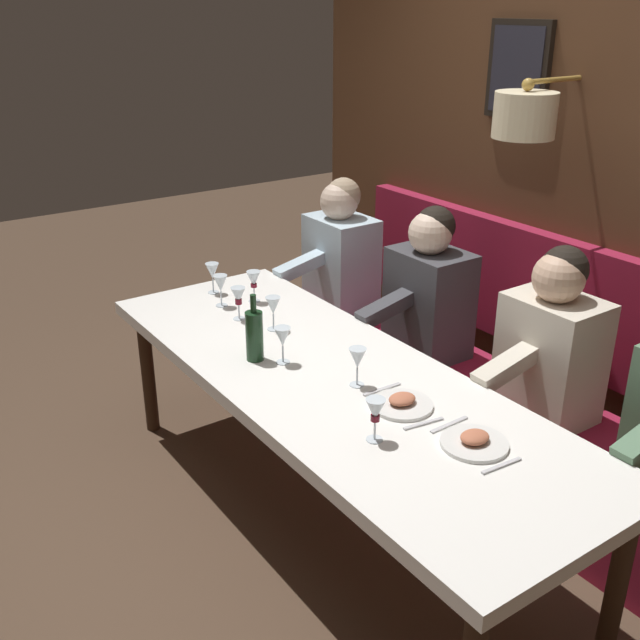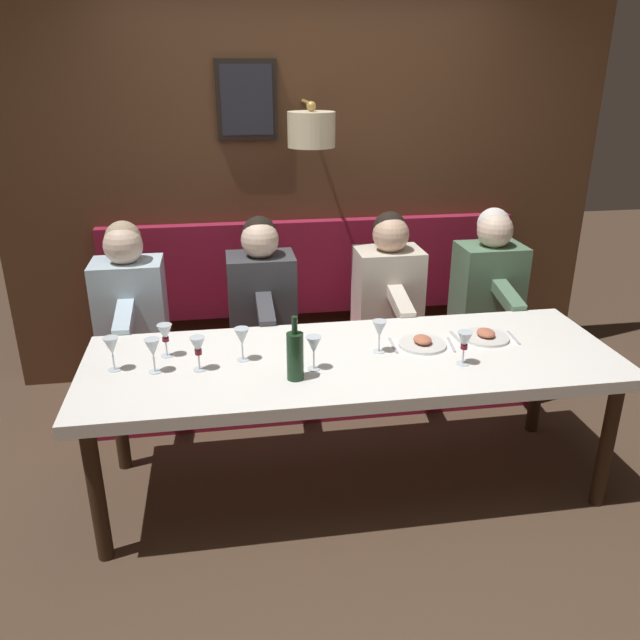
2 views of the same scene
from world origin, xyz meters
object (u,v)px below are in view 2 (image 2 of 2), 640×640
object	(u,v)px
wine_glass_4	(242,338)
wine_bottle	(295,355)
wine_glass_7	(165,334)
wine_glass_2	(379,330)
wine_glass_5	(198,347)
wine_glass_1	(153,349)
diner_middle	(261,287)
dining_table	(353,368)
diner_near	(388,281)
diner_nearest	(489,275)
wine_glass_3	(314,346)
wine_glass_0	(112,347)
wine_glass_6	(464,342)
diner_far	(129,294)

from	to	relation	value
wine_glass_4	wine_bottle	world-z (taller)	wine_bottle
wine_glass_7	wine_glass_2	bearing A→B (deg)	-96.46
wine_glass_5	wine_glass_1	bearing A→B (deg)	87.22
diner_middle	wine_glass_2	bearing A→B (deg)	-149.04
wine_glass_1	wine_glass_5	world-z (taller)	same
dining_table	wine_glass_7	bearing A→B (deg)	80.60
diner_near	wine_glass_1	bearing A→B (deg)	123.95
diner_nearest	wine_glass_7	xyz separation A→B (m)	(-0.73, 1.95, 0.04)
wine_glass_4	wine_glass_5	xyz separation A→B (m)	(-0.07, 0.20, -0.00)
wine_glass_3	wine_bottle	world-z (taller)	wine_bottle
diner_near	wine_glass_3	xyz separation A→B (m)	(-0.99, 0.62, 0.04)
diner_nearest	wine_glass_0	xyz separation A→B (m)	(-0.85, 2.18, 0.04)
wine_glass_2	wine_glass_3	distance (m)	0.37
wine_glass_0	wine_glass_7	size ratio (longest dim) A/B	1.00
wine_glass_2	wine_glass_6	xyz separation A→B (m)	(-0.20, -0.36, -0.00)
wine_glass_0	wine_glass_2	size ratio (longest dim) A/B	1.00
diner_nearest	dining_table	bearing A→B (deg)	129.62
diner_middle	wine_bottle	xyz separation A→B (m)	(-1.07, -0.07, 0.04)
diner_near	wine_glass_4	size ratio (longest dim) A/B	4.82
wine_glass_1	wine_glass_7	bearing A→B (deg)	-14.71
diner_nearest	wine_glass_0	bearing A→B (deg)	111.30
wine_glass_1	wine_glass_3	size ratio (longest dim) A/B	1.00
wine_glass_0	diner_far	bearing A→B (deg)	1.68
wine_glass_6	wine_glass_0	bearing A→B (deg)	83.11
wine_glass_0	wine_glass_7	distance (m)	0.26
diner_near	diner_middle	distance (m)	0.78
diner_near	wine_glass_4	bearing A→B (deg)	131.89
wine_glass_0	wine_glass_2	world-z (taller)	same
wine_glass_1	wine_glass_2	size ratio (longest dim) A/B	1.00
dining_table	wine_glass_6	xyz separation A→B (m)	(-0.16, -0.49, 0.18)
wine_glass_2	wine_glass_7	xyz separation A→B (m)	(0.12, 1.02, -0.00)
wine_glass_4	wine_glass_6	distance (m)	1.04
diner_nearest	wine_glass_7	bearing A→B (deg)	110.61
dining_table	wine_glass_5	bearing A→B (deg)	92.29
diner_near	wine_bottle	bearing A→B (deg)	146.38
diner_middle	wine_glass_5	bearing A→B (deg)	158.71
dining_table	diner_near	size ratio (longest dim) A/B	3.26
diner_near	wine_glass_6	size ratio (longest dim) A/B	4.82
dining_table	wine_glass_7	size ratio (longest dim) A/B	15.73
diner_far	wine_glass_0	xyz separation A→B (m)	(-0.85, -0.02, 0.04)
wine_glass_3	wine_glass_5	size ratio (longest dim) A/B	1.00
wine_glass_0	wine_glass_4	size ratio (longest dim) A/B	1.00
wine_bottle	wine_glass_6	bearing A→B (deg)	-88.33
wine_glass_0	dining_table	bearing A→B (deg)	-91.56
wine_glass_0	wine_glass_4	xyz separation A→B (m)	(0.01, -0.59, 0.00)
wine_glass_1	wine_bottle	bearing A→B (deg)	-104.96
diner_middle	wine_glass_0	world-z (taller)	diner_middle
diner_middle	wine_glass_6	distance (m)	1.36
wine_glass_7	wine_glass_5	bearing A→B (deg)	-138.19
diner_middle	wine_glass_7	world-z (taller)	diner_middle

